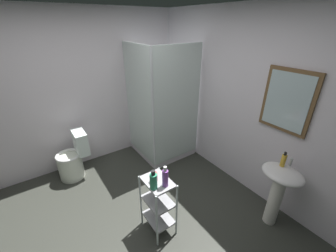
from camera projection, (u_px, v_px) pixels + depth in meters
name	position (u px, v px, depth m)	size (l,w,h in m)	color
ground_plane	(132.00, 233.00, 2.54)	(4.20, 4.20, 0.02)	#31332C
wall_back	(247.00, 104.00, 2.91)	(4.20, 0.14, 2.50)	silver
wall_left	(74.00, 94.00, 3.34)	(0.10, 4.20, 2.50)	silver
shower_stall	(161.00, 132.00, 3.85)	(0.92, 0.92, 2.00)	white
pedestal_sink	(279.00, 185.00, 2.44)	(0.46, 0.37, 0.81)	white
sink_faucet	(291.00, 162.00, 2.37)	(0.03, 0.03, 0.10)	silver
toilet	(73.00, 159.00, 3.35)	(0.37, 0.49, 0.76)	white
storage_cart	(158.00, 202.00, 2.40)	(0.38, 0.28, 0.74)	silver
hand_soap_bottle	(283.00, 160.00, 2.35)	(0.05, 0.05, 0.18)	gold
body_wash_bottle_green	(153.00, 181.00, 2.13)	(0.08, 0.08, 0.22)	#2C8B62
conditioner_bottle_purple	(165.00, 178.00, 2.16)	(0.06, 0.06, 0.24)	purple
rinse_cup	(154.00, 177.00, 2.25)	(0.07, 0.07, 0.10)	#B24742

